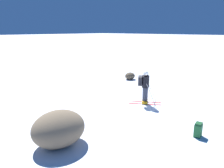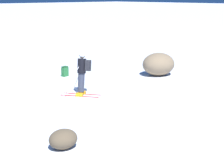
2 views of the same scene
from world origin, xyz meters
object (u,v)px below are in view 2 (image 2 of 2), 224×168
object	(u,v)px
exposed_boulder_0	(63,139)
skier	(82,71)
spare_backpack	(65,71)
exposed_boulder_1	(158,64)

from	to	relation	value
exposed_boulder_0	skier	bearing A→B (deg)	-134.95
spare_backpack	exposed_boulder_1	world-z (taller)	exposed_boulder_1
skier	spare_backpack	bearing A→B (deg)	-148.46
spare_backpack	exposed_boulder_1	distance (m)	4.65
skier	exposed_boulder_1	size ratio (longest dim) A/B	1.00
exposed_boulder_0	exposed_boulder_1	size ratio (longest dim) A/B	0.46
spare_backpack	exposed_boulder_0	xyz separation A→B (m)	(5.43, 7.12, 0.01)
spare_backpack	exposed_boulder_1	size ratio (longest dim) A/B	0.29
exposed_boulder_0	exposed_boulder_1	xyz separation A→B (m)	(-8.94, -4.08, 0.30)
spare_backpack	exposed_boulder_0	world-z (taller)	exposed_boulder_0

